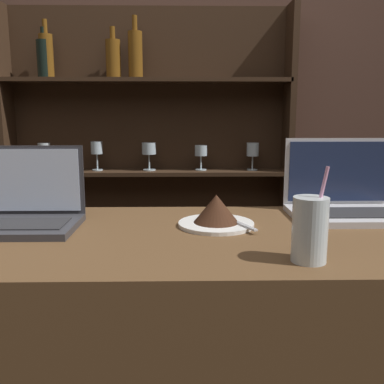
{
  "coord_description": "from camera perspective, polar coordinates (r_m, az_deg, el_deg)",
  "views": [
    {
      "loc": [
        0.06,
        -0.73,
        1.31
      ],
      "look_at": [
        0.08,
        0.34,
        1.11
      ],
      "focal_mm": 40.0,
      "sensor_mm": 36.0,
      "label": 1
    }
  ],
  "objects": [
    {
      "name": "back_wall",
      "position": [
        2.3,
        -2.62,
        11.5
      ],
      "size": [
        7.0,
        0.06,
        2.7
      ],
      "color": "#4C3328",
      "rests_on": "ground_plane"
    },
    {
      "name": "back_shelf",
      "position": [
        2.26,
        -5.97,
        1.8
      ],
      "size": [
        1.45,
        0.18,
        1.83
      ],
      "color": "#332114",
      "rests_on": "ground_plane"
    },
    {
      "name": "laptop_near",
      "position": [
        1.22,
        -21.95,
        -2.2
      ],
      "size": [
        0.31,
        0.22,
        0.21
      ],
      "color": "#333338",
      "rests_on": "bar_counter"
    },
    {
      "name": "laptop_far",
      "position": [
        1.33,
        19.78,
        -0.94
      ],
      "size": [
        0.33,
        0.23,
        0.22
      ],
      "color": "silver",
      "rests_on": "bar_counter"
    },
    {
      "name": "cake_plate",
      "position": [
        1.14,
        3.26,
        -2.8
      ],
      "size": [
        0.2,
        0.2,
        0.08
      ],
      "color": "white",
      "rests_on": "bar_counter"
    },
    {
      "name": "water_glass",
      "position": [
        0.89,
        15.44,
        -4.84
      ],
      "size": [
        0.07,
        0.07,
        0.2
      ],
      "color": "silver",
      "rests_on": "bar_counter"
    }
  ]
}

